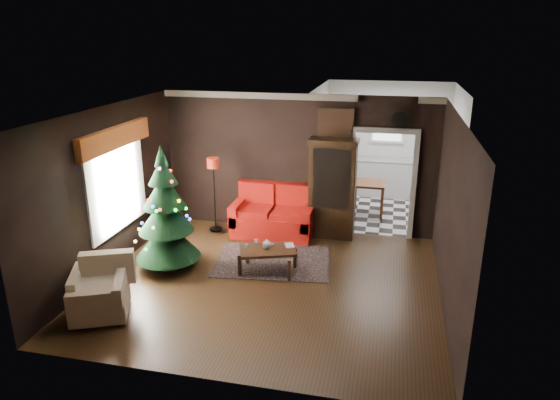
% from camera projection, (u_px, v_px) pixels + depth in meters
% --- Properties ---
extents(floor, '(5.50, 5.50, 0.00)m').
position_uv_depth(floor, '(268.00, 283.00, 8.29)').
color(floor, black).
rests_on(floor, ground).
extents(ceiling, '(5.50, 5.50, 0.00)m').
position_uv_depth(ceiling, '(267.00, 113.00, 7.39)').
color(ceiling, white).
rests_on(ceiling, ground).
extents(wall_back, '(5.50, 0.00, 5.50)m').
position_uv_depth(wall_back, '(297.00, 164.00, 10.15)').
color(wall_back, black).
rests_on(wall_back, ground).
extents(wall_front, '(5.50, 0.00, 5.50)m').
position_uv_depth(wall_front, '(212.00, 275.00, 5.53)').
color(wall_front, black).
rests_on(wall_front, ground).
extents(wall_left, '(0.00, 5.50, 5.50)m').
position_uv_depth(wall_left, '(108.00, 191.00, 8.42)').
color(wall_left, black).
rests_on(wall_left, ground).
extents(wall_right, '(0.00, 5.50, 5.50)m').
position_uv_depth(wall_right, '(452.00, 216.00, 7.27)').
color(wall_right, black).
rests_on(wall_right, ground).
extents(doorway, '(1.10, 0.10, 2.10)m').
position_uv_depth(doorway, '(382.00, 186.00, 9.91)').
color(doorway, white).
rests_on(doorway, ground).
extents(left_window, '(0.05, 1.60, 1.40)m').
position_uv_depth(left_window, '(116.00, 185.00, 8.58)').
color(left_window, white).
rests_on(left_window, wall_left).
extents(valance, '(0.12, 2.10, 0.35)m').
position_uv_depth(valance, '(115.00, 138.00, 8.30)').
color(valance, '#A44D20').
rests_on(valance, wall_left).
extents(kitchen_floor, '(3.00, 3.00, 0.00)m').
position_uv_depth(kitchen_floor, '(381.00, 211.00, 11.63)').
color(kitchen_floor, silver).
rests_on(kitchen_floor, ground).
extents(kitchen_window, '(0.70, 0.06, 0.70)m').
position_uv_depth(kitchen_window, '(388.00, 127.00, 12.43)').
color(kitchen_window, white).
rests_on(kitchen_window, ground).
extents(rug, '(2.19, 1.70, 0.01)m').
position_uv_depth(rug, '(273.00, 261.00, 9.06)').
color(rug, '#563B4E').
rests_on(rug, ground).
extents(loveseat, '(1.70, 0.90, 1.00)m').
position_uv_depth(loveseat, '(273.00, 211.00, 10.11)').
color(loveseat, maroon).
rests_on(loveseat, ground).
extents(curio_cabinet, '(0.90, 0.45, 1.90)m').
position_uv_depth(curio_cabinet, '(332.00, 191.00, 9.93)').
color(curio_cabinet, black).
rests_on(curio_cabinet, ground).
extents(floor_lamp, '(0.26, 0.26, 1.51)m').
position_uv_depth(floor_lamp, '(214.00, 195.00, 10.08)').
color(floor_lamp, black).
rests_on(floor_lamp, ground).
extents(christmas_tree, '(1.44, 1.44, 2.13)m').
position_uv_depth(christmas_tree, '(165.00, 211.00, 8.50)').
color(christmas_tree, black).
rests_on(christmas_tree, ground).
extents(armchair, '(1.07, 1.07, 0.83)m').
position_uv_depth(armchair, '(98.00, 287.00, 7.20)').
color(armchair, tan).
rests_on(armchair, ground).
extents(coffee_table, '(1.06, 0.84, 0.42)m').
position_uv_depth(coffee_table, '(268.00, 260.00, 8.60)').
color(coffee_table, black).
rests_on(coffee_table, rug).
extents(teapot, '(0.21, 0.21, 0.17)m').
position_uv_depth(teapot, '(267.00, 244.00, 8.51)').
color(teapot, silver).
rests_on(teapot, coffee_table).
extents(cup_a, '(0.07, 0.07, 0.06)m').
position_uv_depth(cup_a, '(256.00, 241.00, 8.79)').
color(cup_a, white).
rests_on(cup_a, coffee_table).
extents(cup_b, '(0.08, 0.08, 0.05)m').
position_uv_depth(cup_b, '(247.00, 246.00, 8.59)').
color(cup_b, white).
rests_on(cup_b, coffee_table).
extents(book, '(0.14, 0.07, 0.20)m').
position_uv_depth(book, '(285.00, 241.00, 8.62)').
color(book, gray).
rests_on(book, coffee_table).
extents(wall_clock, '(0.32, 0.32, 0.06)m').
position_uv_depth(wall_clock, '(400.00, 119.00, 9.39)').
color(wall_clock, white).
rests_on(wall_clock, wall_back).
extents(painting, '(0.62, 0.05, 0.52)m').
position_uv_depth(painting, '(336.00, 124.00, 9.68)').
color(painting, tan).
rests_on(painting, wall_back).
extents(kitchen_counter, '(1.80, 0.60, 0.90)m').
position_uv_depth(kitchen_counter, '(384.00, 178.00, 12.60)').
color(kitchen_counter, silver).
rests_on(kitchen_counter, ground).
extents(kitchen_table, '(0.70, 0.70, 0.75)m').
position_uv_depth(kitchen_table, '(368.00, 198.00, 11.30)').
color(kitchen_table, brown).
rests_on(kitchen_table, ground).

